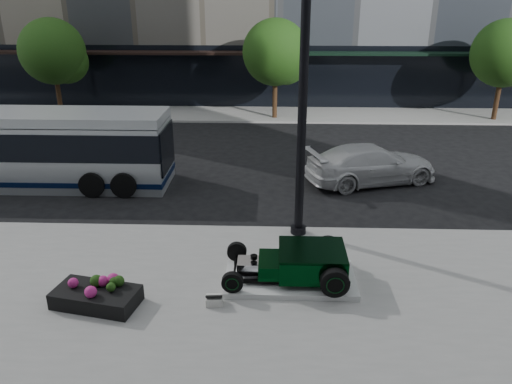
{
  "coord_description": "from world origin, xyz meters",
  "views": [
    {
      "loc": [
        0.94,
        -16.54,
        7.21
      ],
      "look_at": [
        0.41,
        -1.7,
        1.2
      ],
      "focal_mm": 35.0,
      "sensor_mm": 36.0,
      "label": 1
    }
  ],
  "objects_px": {
    "lamppost": "(303,105)",
    "flower_planter": "(96,296)",
    "hot_rod": "(303,262)",
    "white_sedan": "(371,164)",
    "transit_bus": "(15,148)"
  },
  "relations": [
    {
      "from": "hot_rod",
      "to": "lamppost",
      "type": "bearing_deg",
      "value": 89.98
    },
    {
      "from": "lamppost",
      "to": "flower_planter",
      "type": "xyz_separation_m",
      "value": [
        -5.06,
        -4.05,
        -3.81
      ]
    },
    {
      "from": "hot_rod",
      "to": "transit_bus",
      "type": "bearing_deg",
      "value": 147.0
    },
    {
      "from": "hot_rod",
      "to": "transit_bus",
      "type": "xyz_separation_m",
      "value": [
        -10.95,
        7.11,
        0.79
      ]
    },
    {
      "from": "lamppost",
      "to": "white_sedan",
      "type": "xyz_separation_m",
      "value": [
        3.11,
        4.91,
        -3.4
      ]
    },
    {
      "from": "white_sedan",
      "to": "transit_bus",
      "type": "bearing_deg",
      "value": 74.39
    },
    {
      "from": "flower_planter",
      "to": "white_sedan",
      "type": "bearing_deg",
      "value": 47.64
    },
    {
      "from": "hot_rod",
      "to": "flower_planter",
      "type": "distance_m",
      "value": 5.21
    },
    {
      "from": "lamppost",
      "to": "flower_planter",
      "type": "height_order",
      "value": "lamppost"
    },
    {
      "from": "transit_bus",
      "to": "white_sedan",
      "type": "relative_size",
      "value": 2.29
    },
    {
      "from": "lamppost",
      "to": "flower_planter",
      "type": "bearing_deg",
      "value": -141.31
    },
    {
      "from": "lamppost",
      "to": "transit_bus",
      "type": "xyz_separation_m",
      "value": [
        -10.95,
        4.27,
        -2.68
      ]
    },
    {
      "from": "lamppost",
      "to": "flower_planter",
      "type": "distance_m",
      "value": 7.51
    },
    {
      "from": "flower_planter",
      "to": "white_sedan",
      "type": "distance_m",
      "value": 12.13
    },
    {
      "from": "hot_rod",
      "to": "flower_planter",
      "type": "relative_size",
      "value": 1.47
    }
  ]
}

